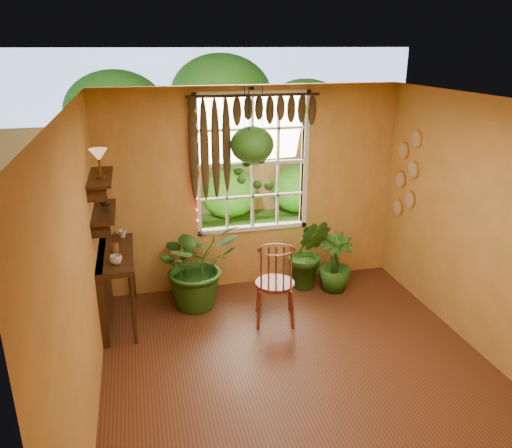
{
  "coord_description": "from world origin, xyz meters",
  "views": [
    {
      "loc": [
        -1.48,
        -3.97,
        3.17
      ],
      "look_at": [
        -0.23,
        1.15,
        1.27
      ],
      "focal_mm": 35.0,
      "sensor_mm": 36.0,
      "label": 1
    }
  ],
  "objects_px": {
    "potted_plant_left": "(197,264)",
    "potted_plant_mid": "(309,253)",
    "hanging_basket": "(252,150)",
    "windsor_chair": "(275,294)",
    "counter_ledge": "(109,280)"
  },
  "relations": [
    {
      "from": "potted_plant_left",
      "to": "potted_plant_mid",
      "type": "height_order",
      "value": "potted_plant_left"
    },
    {
      "from": "potted_plant_left",
      "to": "hanging_basket",
      "type": "height_order",
      "value": "hanging_basket"
    },
    {
      "from": "potted_plant_mid",
      "to": "hanging_basket",
      "type": "relative_size",
      "value": 0.78
    },
    {
      "from": "potted_plant_left",
      "to": "hanging_basket",
      "type": "bearing_deg",
      "value": 18.58
    },
    {
      "from": "hanging_basket",
      "to": "potted_plant_left",
      "type": "bearing_deg",
      "value": -161.42
    },
    {
      "from": "windsor_chair",
      "to": "potted_plant_mid",
      "type": "bearing_deg",
      "value": 60.92
    },
    {
      "from": "hanging_basket",
      "to": "counter_ledge",
      "type": "bearing_deg",
      "value": -166.95
    },
    {
      "from": "potted_plant_mid",
      "to": "windsor_chair",
      "type": "bearing_deg",
      "value": -131.8
    },
    {
      "from": "counter_ledge",
      "to": "potted_plant_left",
      "type": "bearing_deg",
      "value": 8.85
    },
    {
      "from": "potted_plant_left",
      "to": "potted_plant_mid",
      "type": "relative_size",
      "value": 1.13
    },
    {
      "from": "potted_plant_left",
      "to": "potted_plant_mid",
      "type": "distance_m",
      "value": 1.54
    },
    {
      "from": "potted_plant_left",
      "to": "hanging_basket",
      "type": "relative_size",
      "value": 0.87
    },
    {
      "from": "counter_ledge",
      "to": "hanging_basket",
      "type": "height_order",
      "value": "hanging_basket"
    },
    {
      "from": "counter_ledge",
      "to": "potted_plant_mid",
      "type": "relative_size",
      "value": 1.18
    },
    {
      "from": "potted_plant_left",
      "to": "potted_plant_mid",
      "type": "xyz_separation_m",
      "value": [
        1.53,
        0.14,
        -0.06
      ]
    }
  ]
}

